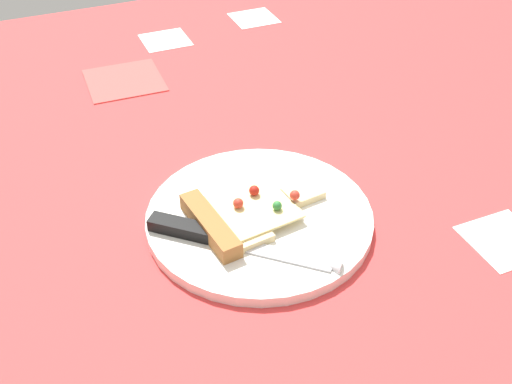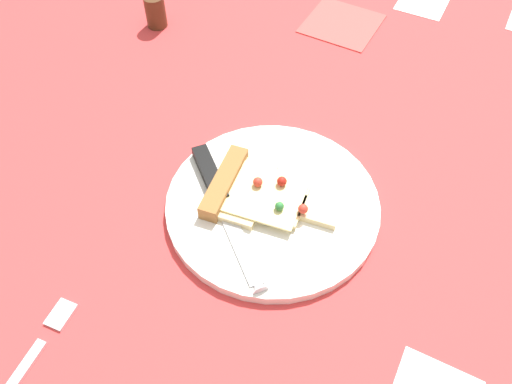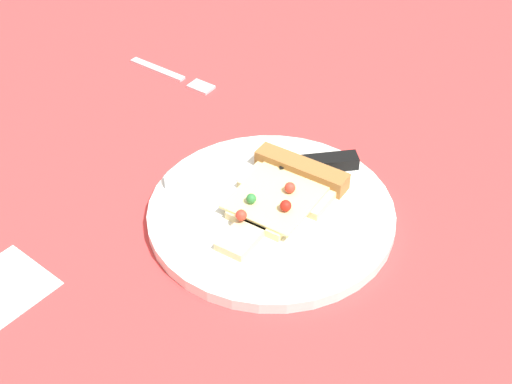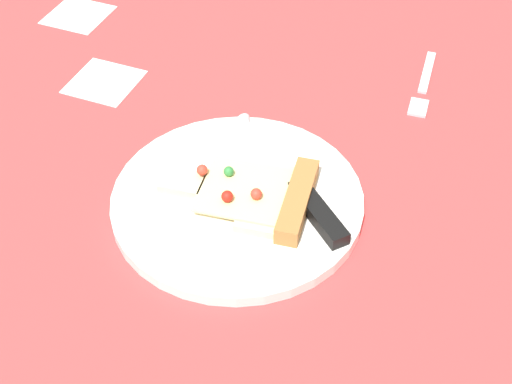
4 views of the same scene
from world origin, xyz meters
The scene contains 5 objects.
ground_plane centered at (0.03, 0.01, -1.50)cm, with size 158.81×158.81×3.00cm.
plate centered at (-7.35, -1.30, 0.74)cm, with size 28.98×28.98×1.47cm, color white.
pizza_slice centered at (-9.86, -1.61, 2.28)cm, with size 18.23×12.31×2.64cm.
knife centered at (-13.49, -4.58, 2.08)cm, with size 19.37×17.48×2.45cm.
napkin centered at (-14.39, 43.05, 0.20)cm, with size 13.00×13.00×0.40cm, color #E54C47.
Camera 1 is at (-30.93, -55.49, 51.85)cm, focal length 42.74 mm.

